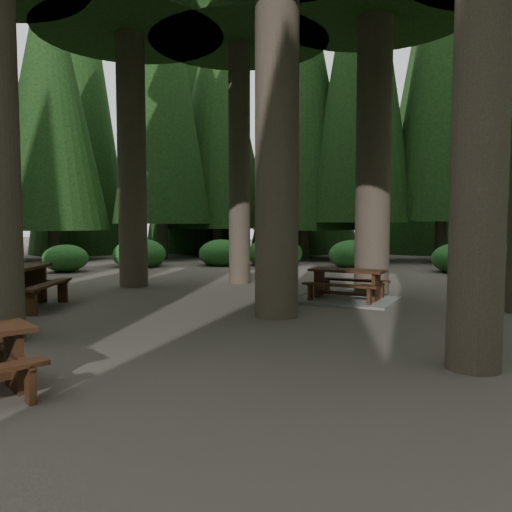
# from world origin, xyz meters

# --- Properties ---
(ground) EXTENTS (80.00, 80.00, 0.00)m
(ground) POSITION_xyz_m (0.00, 0.00, 0.00)
(ground) COLOR #4C433E
(ground) RESTS_ON ground
(picnic_table_b) EXTENTS (2.19, 2.46, 0.89)m
(picnic_table_b) POSITION_xyz_m (-4.74, -0.48, 0.59)
(picnic_table_b) COLOR black
(picnic_table_b) RESTS_ON ground
(picnic_table_c) EXTENTS (2.50, 2.21, 0.74)m
(picnic_table_c) POSITION_xyz_m (1.93, 2.52, 0.25)
(picnic_table_c) COLOR gray
(picnic_table_c) RESTS_ON ground
(picnic_table_d) EXTENTS (2.08, 2.01, 0.70)m
(picnic_table_d) POSITION_xyz_m (5.77, 5.31, 0.47)
(picnic_table_d) COLOR black
(picnic_table_d) RESTS_ON ground
(shrub_ring) EXTENTS (23.86, 24.64, 1.49)m
(shrub_ring) POSITION_xyz_m (0.70, 0.75, 0.40)
(shrub_ring) COLOR #1C5420
(shrub_ring) RESTS_ON ground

